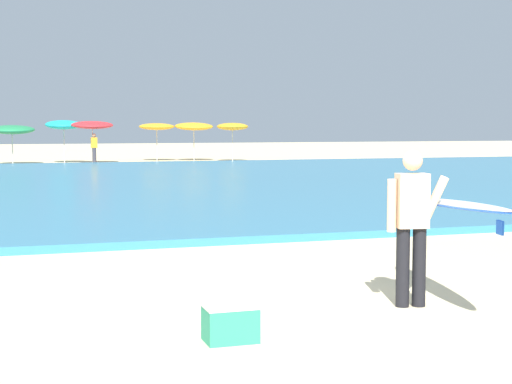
{
  "coord_description": "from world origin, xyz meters",
  "views": [
    {
      "loc": [
        -3.07,
        -8.03,
        2.0
      ],
      "look_at": [
        0.2,
        2.15,
        1.1
      ],
      "focal_mm": 55.4,
      "sensor_mm": 36.0,
      "label": 1
    }
  ],
  "objects_px": {
    "surfer_with_board": "(436,213)",
    "beach_ball": "(244,318)",
    "beachgoer_near_row_left": "(94,148)",
    "beach_umbrella_6": "(157,127)",
    "cooler_box": "(230,322)",
    "beach_umbrella_5": "(92,125)",
    "beach_umbrella_7": "(194,126)",
    "beach_umbrella_8": "(232,127)",
    "beach_umbrella_3": "(12,130)",
    "beach_umbrella_4": "(64,125)"
  },
  "relations": [
    {
      "from": "beach_umbrella_6",
      "to": "beach_umbrella_7",
      "type": "xyz_separation_m",
      "value": [
        2.05,
        -0.44,
        0.01
      ]
    },
    {
      "from": "beach_umbrella_3",
      "to": "beach_umbrella_4",
      "type": "distance_m",
      "value": 2.8
    },
    {
      "from": "beach_umbrella_6",
      "to": "beach_umbrella_8",
      "type": "bearing_deg",
      "value": -26.5
    },
    {
      "from": "surfer_with_board",
      "to": "beach_umbrella_6",
      "type": "height_order",
      "value": "beach_umbrella_6"
    },
    {
      "from": "beach_umbrella_3",
      "to": "beach_umbrella_4",
      "type": "relative_size",
      "value": 0.98
    },
    {
      "from": "beach_umbrella_4",
      "to": "beach_umbrella_5",
      "type": "bearing_deg",
      "value": -34.0
    },
    {
      "from": "beach_umbrella_6",
      "to": "beach_ball",
      "type": "xyz_separation_m",
      "value": [
        -6.1,
        -37.0,
        -1.79
      ]
    },
    {
      "from": "beach_umbrella_4",
      "to": "beachgoer_near_row_left",
      "type": "xyz_separation_m",
      "value": [
        1.41,
        -1.58,
        -1.19
      ]
    },
    {
      "from": "beach_umbrella_8",
      "to": "beach_umbrella_3",
      "type": "bearing_deg",
      "value": 179.52
    },
    {
      "from": "surfer_with_board",
      "to": "beach_umbrella_7",
      "type": "distance_m",
      "value": 36.59
    },
    {
      "from": "beach_umbrella_3",
      "to": "cooler_box",
      "type": "distance_m",
      "value": 35.5
    },
    {
      "from": "beach_umbrella_7",
      "to": "beach_ball",
      "type": "bearing_deg",
      "value": -102.55
    },
    {
      "from": "beach_umbrella_6",
      "to": "beachgoer_near_row_left",
      "type": "xyz_separation_m",
      "value": [
        -3.77,
        -2.55,
        -1.09
      ]
    },
    {
      "from": "beach_ball",
      "to": "beach_umbrella_6",
      "type": "bearing_deg",
      "value": 80.65
    },
    {
      "from": "beach_umbrella_5",
      "to": "beach_umbrella_7",
      "type": "xyz_separation_m",
      "value": [
        5.83,
        1.48,
        -0.08
      ]
    },
    {
      "from": "beach_umbrella_4",
      "to": "cooler_box",
      "type": "relative_size",
      "value": 4.8
    },
    {
      "from": "beach_umbrella_8",
      "to": "beach_umbrella_5",
      "type": "bearing_deg",
      "value": 179.8
    },
    {
      "from": "surfer_with_board",
      "to": "beach_umbrella_8",
      "type": "xyz_separation_m",
      "value": [
        7.63,
        34.62,
        0.9
      ]
    },
    {
      "from": "surfer_with_board",
      "to": "beach_ball",
      "type": "bearing_deg",
      "value": -169.27
    },
    {
      "from": "beachgoer_near_row_left",
      "to": "beach_ball",
      "type": "bearing_deg",
      "value": -93.86
    },
    {
      "from": "beach_umbrella_4",
      "to": "cooler_box",
      "type": "xyz_separation_m",
      "value": [
        -1.13,
        -36.29,
        -1.85
      ]
    },
    {
      "from": "beach_ball",
      "to": "cooler_box",
      "type": "height_order",
      "value": "cooler_box"
    },
    {
      "from": "beach_umbrella_3",
      "to": "cooler_box",
      "type": "bearing_deg",
      "value": -87.54
    },
    {
      "from": "beach_umbrella_7",
      "to": "beachgoer_near_row_left",
      "type": "relative_size",
      "value": 1.41
    },
    {
      "from": "beach_umbrella_7",
      "to": "beach_umbrella_3",
      "type": "bearing_deg",
      "value": -171.91
    },
    {
      "from": "surfer_with_board",
      "to": "cooler_box",
      "type": "bearing_deg",
      "value": -164.48
    },
    {
      "from": "beach_umbrella_5",
      "to": "beach_ball",
      "type": "bearing_deg",
      "value": -93.77
    },
    {
      "from": "beach_umbrella_7",
      "to": "cooler_box",
      "type": "height_order",
      "value": "beach_umbrella_7"
    },
    {
      "from": "surfer_with_board",
      "to": "beach_umbrella_5",
      "type": "xyz_separation_m",
      "value": [
        -0.04,
        34.64,
        0.99
      ]
    },
    {
      "from": "surfer_with_board",
      "to": "beach_umbrella_8",
      "type": "height_order",
      "value": "beach_umbrella_8"
    },
    {
      "from": "beach_umbrella_7",
      "to": "beach_ball",
      "type": "xyz_separation_m",
      "value": [
        -8.14,
        -36.56,
        -1.8
      ]
    },
    {
      "from": "beach_ball",
      "to": "cooler_box",
      "type": "bearing_deg",
      "value": -128.44
    },
    {
      "from": "beach_umbrella_5",
      "to": "beach_ball",
      "type": "xyz_separation_m",
      "value": [
        -2.31,
        -35.09,
        -1.88
      ]
    },
    {
      "from": "beach_umbrella_8",
      "to": "beach_ball",
      "type": "xyz_separation_m",
      "value": [
        -9.99,
        -35.06,
        -1.79
      ]
    },
    {
      "from": "beach_umbrella_3",
      "to": "beach_ball",
      "type": "relative_size",
      "value": 7.96
    },
    {
      "from": "cooler_box",
      "to": "beach_umbrella_6",
      "type": "bearing_deg",
      "value": 80.4
    },
    {
      "from": "beach_umbrella_5",
      "to": "beach_umbrella_6",
      "type": "bearing_deg",
      "value": 26.81
    },
    {
      "from": "surfer_with_board",
      "to": "beach_umbrella_7",
      "type": "relative_size",
      "value": 1.29
    },
    {
      "from": "beach_umbrella_6",
      "to": "beach_umbrella_7",
      "type": "relative_size",
      "value": 0.96
    },
    {
      "from": "beachgoer_near_row_left",
      "to": "cooler_box",
      "type": "relative_size",
      "value": 3.23
    },
    {
      "from": "beach_umbrella_5",
      "to": "cooler_box",
      "type": "bearing_deg",
      "value": -94.08
    },
    {
      "from": "beach_umbrella_3",
      "to": "beach_umbrella_7",
      "type": "relative_size",
      "value": 1.03
    },
    {
      "from": "beach_umbrella_7",
      "to": "beach_umbrella_4",
      "type": "bearing_deg",
      "value": -175.76
    },
    {
      "from": "beachgoer_near_row_left",
      "to": "beach_ball",
      "type": "height_order",
      "value": "beachgoer_near_row_left"
    },
    {
      "from": "beach_umbrella_6",
      "to": "beach_umbrella_7",
      "type": "bearing_deg",
      "value": -12.08
    },
    {
      "from": "beach_umbrella_8",
      "to": "beach_ball",
      "type": "distance_m",
      "value": 36.5
    },
    {
      "from": "beach_umbrella_5",
      "to": "beachgoer_near_row_left",
      "type": "distance_m",
      "value": 1.34
    },
    {
      "from": "beach_umbrella_3",
      "to": "beach_ball",
      "type": "bearing_deg",
      "value": -87.18
    },
    {
      "from": "beach_umbrella_7",
      "to": "beach_umbrella_8",
      "type": "height_order",
      "value": "beach_umbrella_7"
    },
    {
      "from": "beach_umbrella_5",
      "to": "beach_umbrella_6",
      "type": "xyz_separation_m",
      "value": [
        3.78,
        1.91,
        -0.09
      ]
    }
  ]
}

